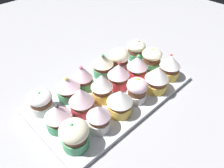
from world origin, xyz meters
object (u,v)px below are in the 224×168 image
Objects in this scene: cupcake_5 at (41,101)px; cupcake_16 at (99,117)px; cupcake_0 at (136,50)px; cupcake_9 at (101,86)px; cupcake_3 at (83,77)px; cupcake_11 at (58,116)px; baking_tray at (112,94)px; cupcake_14 at (137,90)px; cupcake_15 at (120,102)px; cupcake_13 at (157,78)px; cupcake_2 at (103,64)px; cupcake_17 at (74,135)px; cupcake_7 at (137,66)px; cupcake_1 at (119,59)px; cupcake_4 at (68,88)px; cupcake_6 at (151,58)px; cupcake_8 at (118,75)px; cupcake_12 at (170,67)px; cupcake_10 at (82,101)px.

cupcake_16 is (-6.48, 14.13, 0.43)cm from cupcake_5.
cupcake_9 is at bearing 16.68° from cupcake_0.
cupcake_11 is at bearing 29.25° from cupcake_3.
baking_tray is 6.96× the size of cupcake_5.
cupcake_15 is (6.55, 0.17, 0.29)cm from cupcake_14.
baking_tray is 13.01cm from cupcake_13.
cupcake_2 is at bearing -68.06° from cupcake_13.
cupcake_17 is at bearing 46.29° from cupcake_3.
cupcake_11 reaches higher than baking_tray.
cupcake_16 is 0.96× the size of cupcake_17.
cupcake_7 is 28.76cm from cupcake_17.
cupcake_2 reaches higher than cupcake_16.
cupcake_16 is at bearing -179.50° from cupcake_17.
cupcake_11 is at bearing 0.28° from cupcake_7.
baking_tray is 6.33× the size of cupcake_1.
cupcake_4 is at bearing -46.58° from cupcake_14.
cupcake_17 is (35.27, 13.40, 0.45)cm from cupcake_0.
cupcake_11 reaches higher than cupcake_6.
cupcake_15 is (-0.29, 13.93, 0.14)cm from cupcake_3.
cupcake_9 reaches higher than cupcake_8.
cupcake_11 is at bearing 19.71° from cupcake_2.
cupcake_12 is at bearing 151.58° from cupcake_8.
cupcake_3 is 15.46cm from cupcake_16.
cupcake_8 reaches higher than cupcake_12.
cupcake_4 is 15.47cm from cupcake_17.
cupcake_2 is at bearing -135.44° from cupcake_16.
cupcake_4 is 0.87× the size of cupcake_9.
cupcake_8 reaches higher than cupcake_1.
cupcake_3 is at bearing -42.03° from cupcake_8.
cupcake_1 is 13.65cm from cupcake_3.
cupcake_6 reaches higher than cupcake_5.
cupcake_7 reaches higher than cupcake_5.
cupcake_10 is 28.11cm from cupcake_12.
cupcake_17 is (13.88, 6.99, -0.60)cm from cupcake_9.
cupcake_16 is at bearing 44.35° from cupcake_9.
cupcake_15 is at bearing 135.50° from cupcake_10.
cupcake_7 is at bearing 175.54° from cupcake_8.
cupcake_7 is 0.99× the size of cupcake_10.
cupcake_2 reaches higher than cupcake_13.
cupcake_16 is (6.92, 0.04, -0.15)cm from cupcake_15.
cupcake_6 is 0.96× the size of cupcake_16.
cupcake_6 reaches higher than baking_tray.
cupcake_8 is at bearing 86.89° from cupcake_2.
cupcake_9 is 15.55cm from cupcake_17.
cupcake_17 is at bearing 0.41° from cupcake_15.
cupcake_16 is (10.77, 6.66, 4.14)cm from baking_tray.
cupcake_10 and cupcake_13 have the same top height.
cupcake_15 reaches higher than cupcake_5.
cupcake_0 is 9.85cm from cupcake_7.
cupcake_0 is at bearing -159.19° from cupcake_17.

